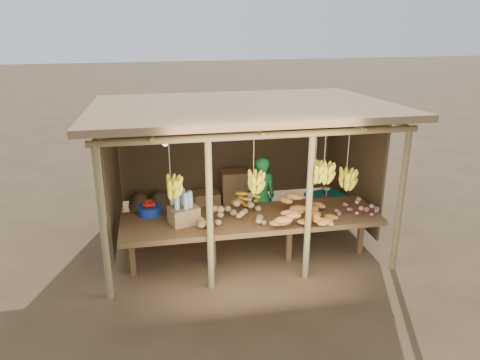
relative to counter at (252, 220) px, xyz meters
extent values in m
plane|color=brown|center=(0.00, 0.95, -0.74)|extent=(60.00, 60.00, 0.00)
cylinder|color=olive|center=(-2.10, -0.55, 0.36)|extent=(0.09, 0.09, 2.20)
cylinder|color=olive|center=(2.10, -0.55, 0.36)|extent=(0.09, 0.09, 2.20)
cylinder|color=olive|center=(-2.10, 2.45, 0.36)|extent=(0.09, 0.09, 2.20)
cylinder|color=olive|center=(2.10, 2.45, 0.36)|extent=(0.09, 0.09, 2.20)
cylinder|color=olive|center=(-0.70, -0.55, 0.36)|extent=(0.09, 0.09, 2.20)
cylinder|color=olive|center=(0.70, -0.55, 0.36)|extent=(0.09, 0.09, 2.20)
cylinder|color=olive|center=(0.00, -0.55, 1.46)|extent=(4.40, 0.09, 0.09)
cylinder|color=olive|center=(0.00, 2.45, 1.46)|extent=(4.40, 0.09, 0.09)
cube|color=#9A7347|center=(0.00, 0.95, 1.55)|extent=(4.70, 3.50, 0.28)
cube|color=#4E3C24|center=(0.00, 2.43, 0.47)|extent=(4.20, 0.04, 1.98)
cube|color=#4E3C24|center=(-2.08, 1.15, 0.47)|extent=(0.04, 2.40, 1.98)
cube|color=#4E3C24|center=(2.08, 1.15, 0.47)|extent=(0.04, 2.40, 1.98)
cube|color=brown|center=(0.00, 0.00, 0.02)|extent=(3.90, 1.05, 0.08)
cube|color=brown|center=(-1.80, 0.00, -0.38)|extent=(0.08, 0.08, 0.72)
cube|color=brown|center=(-0.60, 0.00, -0.38)|extent=(0.08, 0.08, 0.72)
cube|color=brown|center=(0.60, 0.00, -0.38)|extent=(0.08, 0.08, 0.72)
cube|color=brown|center=(1.80, 0.00, -0.38)|extent=(0.08, 0.08, 0.72)
cylinder|color=navy|center=(-1.51, 0.40, 0.13)|extent=(0.38, 0.38, 0.13)
cube|color=olive|center=(-1.02, -0.03, 0.19)|extent=(0.48, 0.43, 0.25)
imported|color=#19722E|center=(0.35, 0.92, -0.01)|extent=(0.54, 0.37, 1.45)
cube|color=brown|center=(1.65, 1.16, -0.48)|extent=(0.69, 0.63, 0.53)
cube|color=#0B7D81|center=(1.65, 1.16, -0.19)|extent=(0.76, 0.71, 0.05)
cube|color=olive|center=(0.10, 2.11, -0.52)|extent=(0.49, 0.40, 0.39)
cube|color=olive|center=(0.10, 2.11, -0.13)|extent=(0.49, 0.40, 0.39)
cube|color=olive|center=(-0.44, 2.11, -0.52)|extent=(0.49, 0.40, 0.39)
ellipsoid|color=#4E3C24|center=(-1.73, 2.15, -0.49)|extent=(0.42, 0.42, 0.56)
ellipsoid|color=#4E3C24|center=(-1.35, 2.15, -0.49)|extent=(0.42, 0.42, 0.56)
camera|label=1|loc=(-1.37, -6.29, 3.00)|focal=35.00mm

